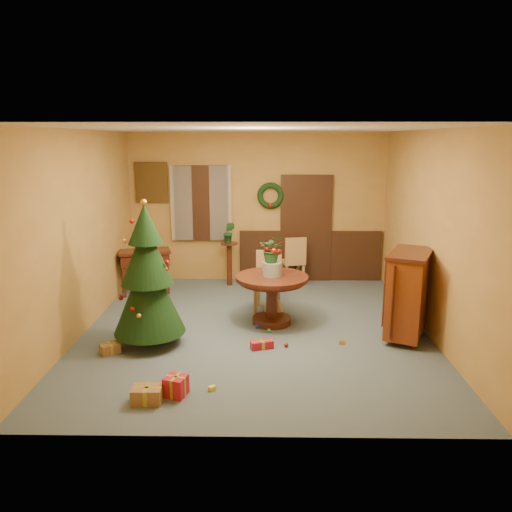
{
  "coord_description": "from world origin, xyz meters",
  "views": [
    {
      "loc": [
        0.12,
        -6.97,
        2.76
      ],
      "look_at": [
        0.01,
        0.4,
        1.03
      ],
      "focal_mm": 35.0,
      "sensor_mm": 36.0,
      "label": 1
    }
  ],
  "objects_px": {
    "dining_table": "(272,290)",
    "sideboard": "(408,292)",
    "christmas_tree": "(148,277)",
    "writing_desk": "(145,261)",
    "chair_near": "(268,279)"
  },
  "relations": [
    {
      "from": "christmas_tree",
      "to": "dining_table",
      "type": "bearing_deg",
      "value": 25.53
    },
    {
      "from": "dining_table",
      "to": "christmas_tree",
      "type": "xyz_separation_m",
      "value": [
        -1.69,
        -0.81,
        0.42
      ]
    },
    {
      "from": "chair_near",
      "to": "sideboard",
      "type": "bearing_deg",
      "value": -31.68
    },
    {
      "from": "dining_table",
      "to": "christmas_tree",
      "type": "height_order",
      "value": "christmas_tree"
    },
    {
      "from": "sideboard",
      "to": "christmas_tree",
      "type": "bearing_deg",
      "value": -175.51
    },
    {
      "from": "writing_desk",
      "to": "sideboard",
      "type": "relative_size",
      "value": 0.8
    },
    {
      "from": "chair_near",
      "to": "christmas_tree",
      "type": "distance_m",
      "value": 2.25
    },
    {
      "from": "writing_desk",
      "to": "christmas_tree",
      "type": "bearing_deg",
      "value": -75.56
    },
    {
      "from": "dining_table",
      "to": "writing_desk",
      "type": "relative_size",
      "value": 1.1
    },
    {
      "from": "dining_table",
      "to": "writing_desk",
      "type": "xyz_separation_m",
      "value": [
        -2.29,
        1.52,
        0.08
      ]
    },
    {
      "from": "chair_near",
      "to": "writing_desk",
      "type": "relative_size",
      "value": 0.97
    },
    {
      "from": "chair_near",
      "to": "christmas_tree",
      "type": "height_order",
      "value": "christmas_tree"
    },
    {
      "from": "dining_table",
      "to": "chair_near",
      "type": "bearing_deg",
      "value": 94.81
    },
    {
      "from": "christmas_tree",
      "to": "writing_desk",
      "type": "relative_size",
      "value": 2.01
    },
    {
      "from": "dining_table",
      "to": "sideboard",
      "type": "relative_size",
      "value": 0.88
    }
  ]
}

